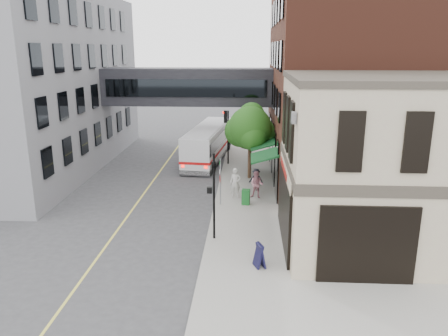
# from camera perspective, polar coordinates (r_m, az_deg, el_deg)

# --- Properties ---
(ground) EXTENTS (120.00, 120.00, 0.00)m
(ground) POSITION_cam_1_polar(r_m,az_deg,el_deg) (21.13, -2.82, -11.72)
(ground) COLOR #38383A
(ground) RESTS_ON ground
(sidewalk_main) EXTENTS (4.00, 60.00, 0.15)m
(sidewalk_main) POSITION_cam_1_polar(r_m,az_deg,el_deg) (34.06, 2.98, -0.88)
(sidewalk_main) COLOR gray
(sidewalk_main) RESTS_ON ground
(corner_building) EXTENTS (10.19, 8.12, 8.45)m
(corner_building) POSITION_cam_1_polar(r_m,az_deg,el_deg) (22.47, 21.01, 0.42)
(corner_building) COLOR tan
(corner_building) RESTS_ON ground
(brick_building) EXTENTS (13.76, 18.00, 14.00)m
(brick_building) POSITION_cam_1_polar(r_m,az_deg,el_deg) (34.70, 16.68, 10.43)
(brick_building) COLOR #4B2217
(brick_building) RESTS_ON ground
(opposite_building) EXTENTS (14.00, 24.00, 14.00)m
(opposite_building) POSITION_cam_1_polar(r_m,az_deg,el_deg) (39.67, -25.94, 10.12)
(opposite_building) COLOR slate
(opposite_building) RESTS_ON ground
(skyway_bridge) EXTENTS (14.00, 3.18, 3.00)m
(skyway_bridge) POSITION_cam_1_polar(r_m,az_deg,el_deg) (37.17, -4.70, 10.56)
(skyway_bridge) COLOR black
(skyway_bridge) RESTS_ON ground
(traffic_signal_near) EXTENTS (0.44, 0.22, 4.60)m
(traffic_signal_near) POSITION_cam_1_polar(r_m,az_deg,el_deg) (21.80, -1.41, -2.34)
(traffic_signal_near) COLOR black
(traffic_signal_near) RESTS_ON sidewalk_main
(traffic_signal_far) EXTENTS (0.53, 0.28, 4.50)m
(traffic_signal_far) POSITION_cam_1_polar(r_m,az_deg,el_deg) (36.28, 0.33, 5.45)
(traffic_signal_far) COLOR black
(traffic_signal_far) RESTS_ON sidewalk_main
(street_sign_pole) EXTENTS (0.08, 0.75, 3.00)m
(street_sign_pole) POSITION_cam_1_polar(r_m,az_deg,el_deg) (26.87, -0.49, -1.22)
(street_sign_pole) COLOR gray
(street_sign_pole) RESTS_ON sidewalk_main
(street_tree) EXTENTS (3.80, 3.20, 5.60)m
(street_tree) POSITION_cam_1_polar(r_m,az_deg,el_deg) (32.42, 3.42, 5.25)
(street_tree) COLOR #382619
(street_tree) RESTS_ON sidewalk_main
(lane_marking) EXTENTS (0.12, 40.00, 0.01)m
(lane_marking) POSITION_cam_1_polar(r_m,az_deg,el_deg) (31.08, -10.10, -2.86)
(lane_marking) COLOR #D8CC4C
(lane_marking) RESTS_ON ground
(bus) EXTENTS (3.62, 11.18, 2.95)m
(bus) POSITION_cam_1_polar(r_m,az_deg,el_deg) (38.42, -2.06, 3.45)
(bus) COLOR silver
(bus) RESTS_ON ground
(pedestrian_a) EXTENTS (0.74, 0.51, 1.94)m
(pedestrian_a) POSITION_cam_1_polar(r_m,az_deg,el_deg) (28.48, 1.49, -1.96)
(pedestrian_a) COLOR beige
(pedestrian_a) RESTS_ON sidewalk_main
(pedestrian_b) EXTENTS (1.01, 0.88, 1.79)m
(pedestrian_b) POSITION_cam_1_polar(r_m,az_deg,el_deg) (28.44, 4.30, -2.18)
(pedestrian_b) COLOR #C37E8D
(pedestrian_b) RESTS_ON sidewalk_main
(pedestrian_c) EXTENTS (1.11, 0.81, 1.54)m
(pedestrian_c) POSITION_cam_1_polar(r_m,az_deg,el_deg) (29.95, 4.21, -1.52)
(pedestrian_c) COLOR black
(pedestrian_c) RESTS_ON sidewalk_main
(newspaper_box) EXTENTS (0.53, 0.49, 0.96)m
(newspaper_box) POSITION_cam_1_polar(r_m,az_deg,el_deg) (27.35, 2.86, -3.80)
(newspaper_box) COLOR #155B20
(newspaper_box) RESTS_ON sidewalk_main
(sandwich_board) EXTENTS (0.60, 0.72, 1.10)m
(sandwich_board) POSITION_cam_1_polar(r_m,az_deg,el_deg) (19.89, 4.67, -11.31)
(sandwich_board) COLOR black
(sandwich_board) RESTS_ON sidewalk_main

